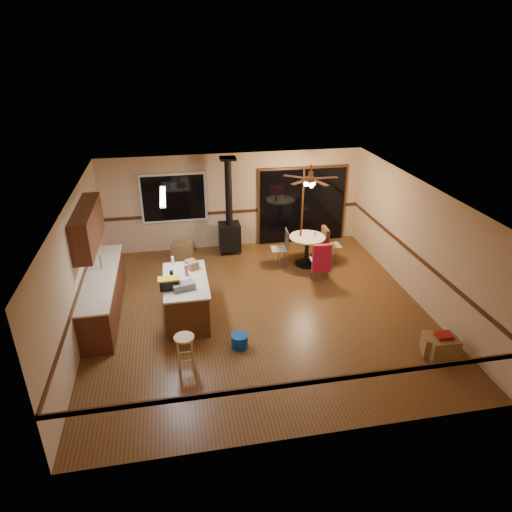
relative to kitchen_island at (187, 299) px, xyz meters
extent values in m
plane|color=brown|center=(1.50, 0.00, -0.45)|extent=(7.00, 7.00, 0.00)
plane|color=silver|center=(1.50, 0.00, 2.15)|extent=(7.00, 7.00, 0.00)
plane|color=tan|center=(1.50, 3.50, 0.85)|extent=(7.00, 0.00, 7.00)
plane|color=tan|center=(1.50, -3.50, 0.85)|extent=(7.00, 0.00, 7.00)
plane|color=tan|center=(-2.00, 0.00, 0.85)|extent=(0.00, 7.00, 7.00)
plane|color=tan|center=(5.00, 0.00, 0.85)|extent=(0.00, 7.00, 7.00)
cube|color=black|center=(-0.10, 3.45, 1.05)|extent=(1.72, 0.10, 1.32)
cube|color=black|center=(3.40, 3.45, 0.60)|extent=(2.52, 0.10, 2.10)
cube|color=#4E2514|center=(-1.70, 0.50, -0.02)|extent=(0.60, 3.00, 0.86)
cube|color=beige|center=(-1.70, 0.50, 0.43)|extent=(0.64, 3.04, 0.04)
cube|color=#4E2514|center=(-1.83, 0.70, 1.45)|extent=(0.35, 2.00, 0.80)
cube|color=#532E14|center=(0.00, 0.00, -0.02)|extent=(0.80, 1.60, 0.86)
cube|color=beige|center=(0.00, 0.00, 0.43)|extent=(0.88, 1.68, 0.04)
cube|color=black|center=(1.30, 3.05, 0.00)|extent=(0.55, 0.50, 0.75)
cylinder|color=black|center=(1.30, 3.05, 1.26)|extent=(0.18, 0.18, 1.77)
cylinder|color=brown|center=(3.12, 1.94, 1.80)|extent=(0.24, 0.24, 0.10)
cylinder|color=brown|center=(3.12, 1.94, 2.07)|extent=(0.05, 0.05, 0.16)
sphere|color=#FFD88C|center=(3.12, 1.94, 1.68)|extent=(0.16, 0.16, 0.16)
cube|color=white|center=(-0.30, 0.30, 2.11)|extent=(0.10, 1.20, 0.04)
cube|color=slate|center=(-0.05, -0.38, 0.51)|extent=(0.47, 0.33, 0.13)
cube|color=black|center=(-0.32, -0.33, 0.55)|extent=(0.37, 0.21, 0.20)
cube|color=gold|center=(-0.32, -0.33, 0.67)|extent=(0.43, 0.24, 0.03)
cube|color=olive|center=(0.16, 0.47, 0.54)|extent=(0.29, 0.32, 0.18)
cylinder|color=black|center=(-0.26, -0.08, 0.58)|extent=(0.10, 0.10, 0.26)
cylinder|color=#D84C8C|center=(0.04, 0.16, 0.57)|extent=(0.09, 0.09, 0.25)
cylinder|color=white|center=(-0.23, 0.72, 0.54)|extent=(0.08, 0.08, 0.19)
cylinder|color=tan|center=(-0.12, -1.59, -0.13)|extent=(0.38, 0.38, 0.64)
cylinder|color=#0C43AC|center=(0.91, -1.19, -0.32)|extent=(0.36, 0.36, 0.26)
cylinder|color=black|center=(3.12, 1.94, -0.43)|extent=(0.56, 0.56, 0.04)
cylinder|color=black|center=(3.12, 1.94, -0.06)|extent=(0.10, 0.10, 0.70)
cylinder|color=beige|center=(3.12, 1.94, 0.31)|extent=(0.90, 0.90, 0.04)
cylinder|color=#590C14|center=(2.97, 2.04, 0.40)|extent=(0.07, 0.07, 0.15)
cylinder|color=beige|center=(3.30, 1.89, 0.39)|extent=(0.07, 0.07, 0.12)
cube|color=tan|center=(2.42, 2.04, 0.00)|extent=(0.43, 0.43, 0.03)
cube|color=slate|center=(2.61, 2.02, 0.25)|extent=(0.06, 0.40, 0.50)
cube|color=tan|center=(3.22, 1.24, 0.00)|extent=(0.42, 0.42, 0.03)
cube|color=slate|center=(3.21, 1.05, 0.25)|extent=(0.40, 0.05, 0.50)
cube|color=red|center=(3.21, 1.03, 0.15)|extent=(0.44, 0.12, 0.70)
cube|color=tan|center=(3.82, 1.99, 0.00)|extent=(0.41, 0.41, 0.03)
cube|color=slate|center=(3.63, 1.99, 0.25)|extent=(0.04, 0.40, 0.50)
cube|color=#362514|center=(3.61, 1.99, 0.15)|extent=(0.11, 0.44, 0.70)
cube|color=olive|center=(0.01, 2.95, -0.24)|extent=(0.62, 0.54, 0.43)
cube|color=olive|center=(4.49, -2.12, -0.26)|extent=(0.54, 0.47, 0.39)
cube|color=olive|center=(4.41, -2.05, -0.27)|extent=(0.55, 0.51, 0.37)
cube|color=maroon|center=(4.49, -2.12, -0.02)|extent=(0.29, 0.25, 0.07)
camera|label=1|loc=(-0.09, -8.16, 4.81)|focal=32.00mm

